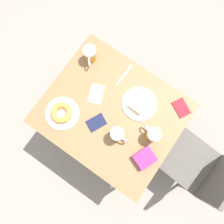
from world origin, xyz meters
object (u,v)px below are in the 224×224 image
object	(u,v)px
beer_mug_right	(153,134)
blue_pouch	(145,158)
beer_mug_center	(90,54)
napkin_folded	(96,94)
plate_with_donut	(62,113)
passport_far_edge	(96,123)
fork	(124,75)
plate_with_cake	(140,103)
beer_mug_left	(117,134)
chair	(203,169)
passport_near_edge	(181,108)

from	to	relation	value
beer_mug_right	blue_pouch	bearing A→B (deg)	16.22
beer_mug_center	napkin_folded	size ratio (longest dim) A/B	0.79
plate_with_donut	beer_mug_right	bearing A→B (deg)	111.10
passport_far_edge	beer_mug_right	bearing A→B (deg)	112.03
beer_mug_right	napkin_folded	size ratio (longest dim) A/B	0.82
plate_with_donut	passport_far_edge	distance (m)	0.25
napkin_folded	plate_with_donut	bearing A→B (deg)	-24.28
beer_mug_center	fork	bearing A→B (deg)	96.93
plate_with_donut	beer_mug_right	world-z (taller)	beer_mug_right
plate_with_cake	fork	distance (m)	0.24
beer_mug_center	fork	size ratio (longest dim) A/B	0.68
napkin_folded	passport_far_edge	size ratio (longest dim) A/B	1.05
beer_mug_left	beer_mug_center	distance (m)	0.59
plate_with_cake	plate_with_donut	world-z (taller)	plate_with_donut
beer_mug_right	fork	size ratio (longest dim) A/B	0.71
plate_with_cake	beer_mug_center	bearing A→B (deg)	-99.83
chair	blue_pouch	distance (m)	0.56
passport_far_edge	plate_with_cake	bearing A→B (deg)	148.79
chair	plate_with_donut	size ratio (longest dim) A/B	3.70
fork	blue_pouch	distance (m)	0.60
beer_mug_right	passport_near_edge	size ratio (longest dim) A/B	0.85
chair	napkin_folded	world-z (taller)	chair
plate_with_cake	beer_mug_center	xyz separation A→B (m)	(-0.08, -0.48, 0.05)
plate_with_cake	blue_pouch	distance (m)	0.37
beer_mug_left	passport_far_edge	bearing A→B (deg)	-86.13
beer_mug_left	fork	distance (m)	0.44
beer_mug_left	blue_pouch	bearing A→B (deg)	84.67
fork	passport_far_edge	size ratio (longest dim) A/B	1.22
blue_pouch	fork	bearing A→B (deg)	-132.91
chair	plate_with_donut	world-z (taller)	chair
plate_with_cake	fork	xyz separation A→B (m)	(-0.12, -0.21, -0.01)
chair	plate_with_cake	distance (m)	0.74
chair	passport_far_edge	bearing A→B (deg)	-73.42
chair	passport_far_edge	xyz separation A→B (m)	(0.19, -0.86, 0.24)
passport_near_edge	blue_pouch	world-z (taller)	blue_pouch
plate_with_donut	fork	xyz separation A→B (m)	(-0.48, 0.19, -0.02)
chair	beer_mug_left	bearing A→B (deg)	-71.38
plate_with_donut	fork	bearing A→B (deg)	157.87
plate_with_cake	beer_mug_left	world-z (taller)	beer_mug_left
beer_mug_center	plate_with_donut	bearing A→B (deg)	9.81
passport_far_edge	blue_pouch	size ratio (longest dim) A/B	0.95
passport_far_edge	blue_pouch	world-z (taller)	blue_pouch
beer_mug_right	passport_near_edge	xyz separation A→B (m)	(-0.28, 0.07, -0.06)
chair	beer_mug_center	size ratio (longest dim) A/B	6.88
beer_mug_right	beer_mug_center	bearing A→B (deg)	-108.24
beer_mug_left	napkin_folded	size ratio (longest dim) A/B	0.84
beer_mug_left	passport_far_edge	distance (m)	0.18
beer_mug_left	beer_mug_center	size ratio (longest dim) A/B	1.06
plate_with_donut	napkin_folded	xyz separation A→B (m)	(-0.25, 0.11, -0.02)
plate_with_cake	napkin_folded	world-z (taller)	plate_with_cake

